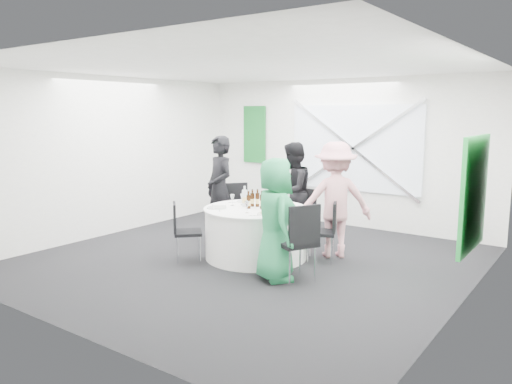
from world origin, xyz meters
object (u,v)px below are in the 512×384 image
Objects in this scene: person_man_back_left at (220,189)px; chair_front_right at (299,236)px; green_water_bottle at (272,201)px; chair_back_left at (237,207)px; person_woman_green at (275,220)px; person_man_back at (292,192)px; banquet_table at (256,233)px; chair_back at (302,211)px; clear_water_bottle at (245,198)px; chair_front_left at (182,227)px; person_woman_pink at (335,200)px; chair_back_right at (327,227)px.

chair_front_right is at bearing -2.40° from person_man_back_left.
person_man_back_left is 1.39m from green_water_bottle.
chair_back_left is 2.19m from person_woman_green.
banquet_table is at bearing 0.00° from person_man_back.
green_water_bottle is (1.12, -0.61, 0.31)m from chair_back_left.
chair_back is 1.96m from person_woman_green.
clear_water_bottle reaches higher than chair_back.
person_woman_green is (1.56, 0.10, 0.29)m from chair_front_left.
person_woman_pink reaches higher than person_man_back.
person_man_back_left is (-0.21, -0.22, 0.33)m from chair_back_left.
clear_water_bottle reaches higher than green_water_bottle.
person_man_back is 1.15m from person_woman_pink.
green_water_bottle is (-0.70, -0.64, 0.00)m from person_woman_pink.
person_woman_pink reaches higher than person_woman_green.
person_man_back is (-1.08, 0.80, 0.32)m from chair_back_right.
person_woman_green is (-0.32, -0.07, 0.19)m from chair_front_right.
clear_water_bottle is (-0.99, 0.67, 0.08)m from person_woman_green.
person_woman_pink is 5.57× the size of clear_water_bottle.
chair_front_right is at bearing -126.66° from person_woman_green.
person_man_back is at bearing -150.18° from chair_back_right.
clear_water_bottle is (0.56, 0.77, 0.38)m from chair_front_left.
chair_back_left is (-1.02, -0.45, 0.03)m from chair_back.
person_man_back is at bearing -117.71° from chair_front_right.
person_man_back_left is at bearing -31.48° from person_woman_pink.
chair_back_left reaches higher than chair_front_left.
person_man_back_left is (-2.07, 0.07, 0.37)m from chair_back_right.
green_water_bottle is 0.45m from clear_water_bottle.
chair_back_left is 0.60× the size of person_woman_green.
person_man_back is at bearing -63.34° from chair_front_left.
green_water_bottle reaches higher than chair_front_right.
person_man_back is at bearing 95.28° from banquet_table.
person_woman_green is at bearing -7.73° from person_man_back_left.
chair_front_right is (1.10, -0.60, 0.23)m from banquet_table.
green_water_bottle reaches higher than banquet_table.
banquet_table is 4.99× the size of clear_water_bottle.
person_man_back_left reaches higher than clear_water_bottle.
chair_back_right is 0.51× the size of person_woman_pink.
chair_back_left is 0.55× the size of person_woman_pink.
person_woman_pink is 0.95m from green_water_bottle.
person_woman_green is (1.68, -1.38, 0.23)m from chair_back_left.
chair_front_left is at bearing -134.93° from banquet_table.
chair_back is at bearing -70.01° from chair_front_left.
chair_back_right is 2.85× the size of clear_water_bottle.
person_man_back_left is 1.06× the size of person_man_back.
chair_back is 1.44m from person_man_back_left.
person_woman_pink is at bearing 42.22° from green_water_bottle.
chair_back_left is 1.85m from person_woman_pink.
clear_water_bottle is at bearing -93.75° from chair_back_right.
chair_back_right is at bearing -58.75° from person_woman_green.
banquet_table is 0.97× the size of person_woman_green.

